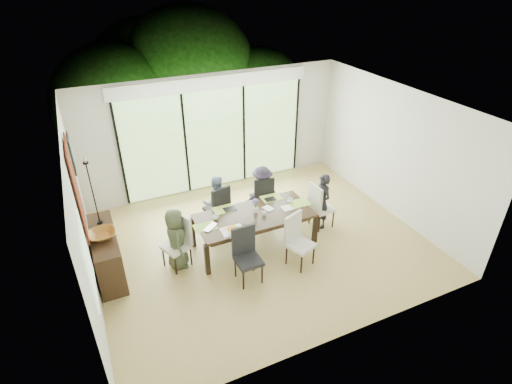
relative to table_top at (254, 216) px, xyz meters
name	(u,v)px	position (x,y,z in m)	size (l,w,h in m)	color
floor	(261,243)	(0.14, -0.02, -0.65)	(6.00, 5.00, 0.01)	olive
ceiling	(262,107)	(0.14, -0.02, 2.06)	(6.00, 5.00, 0.01)	white
wall_back	(215,133)	(0.14, 2.49, 0.70)	(6.00, 0.02, 2.70)	beige
wall_front	(346,268)	(0.14, -2.53, 0.70)	(6.00, 0.02, 2.70)	white
wall_left	(81,222)	(-2.87, -0.02, 0.70)	(0.02, 5.00, 2.70)	silver
wall_right	(395,152)	(3.15, -0.02, 0.70)	(0.02, 5.00, 2.70)	beige
glass_doors	(215,140)	(0.14, 2.45, 0.55)	(4.20, 0.02, 2.30)	#598C3F
blinds_header	(212,83)	(0.14, 2.44, 1.85)	(4.40, 0.06, 0.28)	white
mullion_a	(120,156)	(-1.96, 2.44, 0.55)	(0.05, 0.04, 2.30)	black
mullion_b	(186,145)	(-0.56, 2.44, 0.55)	(0.05, 0.04, 2.30)	black
mullion_c	(244,135)	(0.84, 2.44, 0.55)	(0.05, 0.04, 2.30)	black
mullion_d	(296,126)	(2.24, 2.44, 0.55)	(0.05, 0.04, 2.30)	black
side_window	(88,261)	(-2.83, -1.22, 0.85)	(0.02, 0.90, 1.00)	#8CAD7F
deck	(206,171)	(0.14, 3.38, -0.70)	(6.00, 1.80, 0.10)	brown
rail_top	(195,139)	(0.14, 4.18, -0.10)	(6.00, 0.08, 0.06)	brown
foliage_left	(115,105)	(-1.66, 5.18, 0.79)	(3.20, 3.20, 3.20)	#14380F
foliage_mid	(189,77)	(0.54, 5.78, 1.15)	(4.00, 4.00, 4.00)	#14380F
foliage_right	(257,95)	(2.34, 4.98, 0.61)	(2.80, 2.80, 2.80)	#14380F
foliage_far	(150,81)	(-0.46, 6.48, 0.97)	(3.60, 3.60, 3.60)	#14380F
table_top	(254,216)	(0.00, 0.00, 0.00)	(2.16, 0.99, 0.05)	black
table_apron	(254,219)	(0.00, 0.00, -0.08)	(1.98, 0.81, 0.09)	black
table_leg_fl	(207,259)	(-1.08, -0.43, -0.34)	(0.08, 0.08, 0.62)	black
table_leg_fr	(315,229)	(1.08, -0.43, -0.34)	(0.08, 0.08, 0.62)	black
table_leg_bl	(193,232)	(-1.08, 0.43, -0.34)	(0.08, 0.08, 0.62)	black
table_leg_br	(293,207)	(1.08, 0.43, -0.34)	(0.08, 0.08, 0.62)	black
chair_left_end	(176,243)	(-1.50, 0.00, -0.15)	(0.41, 0.41, 0.99)	silver
chair_right_end	(322,205)	(1.50, 0.00, -0.15)	(0.41, 0.41, 0.99)	silver
chair_far_left	(216,206)	(-0.45, 0.85, -0.15)	(0.41, 0.41, 0.99)	black
chair_far_right	(261,195)	(0.55, 0.85, -0.15)	(0.41, 0.41, 0.99)	black
chair_near_left	(248,257)	(-0.50, -0.87, -0.15)	(0.41, 0.41, 0.99)	black
chair_near_right	(301,242)	(0.50, -0.87, -0.15)	(0.41, 0.41, 0.99)	beige
person_left_end	(176,239)	(-1.48, 0.00, -0.07)	(0.54, 0.34, 1.16)	#3E472F
person_right_end	(322,201)	(1.48, 0.00, -0.07)	(0.54, 0.34, 1.16)	black
person_far_left	(216,203)	(-0.45, 0.83, -0.07)	(0.54, 0.34, 1.16)	#758AAA
person_far_right	(262,192)	(0.55, 0.83, -0.07)	(0.54, 0.34, 1.16)	#272030
placemat_left	(205,227)	(-0.95, 0.00, 0.03)	(0.40, 0.29, 0.01)	#79A139
placemat_right	(299,203)	(0.95, 0.00, 0.03)	(0.40, 0.29, 0.01)	#8FB23F
placemat_far_l	(224,209)	(-0.45, 0.40, 0.03)	(0.40, 0.29, 0.01)	#9CB340
placemat_far_r	(271,198)	(0.55, 0.40, 0.03)	(0.40, 0.29, 0.01)	#ADC747
placemat_paper	(233,230)	(-0.55, -0.30, 0.03)	(0.40, 0.29, 0.01)	white
tablet_far_l	(230,209)	(-0.35, 0.35, 0.04)	(0.23, 0.16, 0.01)	black
tablet_far_r	(270,199)	(0.50, 0.35, 0.04)	(0.22, 0.15, 0.01)	black
papers	(289,207)	(0.70, -0.05, 0.03)	(0.27, 0.20, 0.00)	white
platter_base	(233,230)	(-0.55, -0.30, 0.04)	(0.23, 0.23, 0.02)	white
platter_snacks	(233,229)	(-0.55, -0.30, 0.06)	(0.18, 0.18, 0.01)	orange
vase	(256,210)	(0.05, 0.05, 0.08)	(0.07, 0.07, 0.11)	silver
hyacinth_stems	(256,205)	(0.05, 0.05, 0.19)	(0.04, 0.04, 0.14)	#337226
hyacinth_blooms	(256,201)	(0.05, 0.05, 0.28)	(0.10, 0.10, 0.10)	#584DC1
laptop	(212,228)	(-0.85, -0.10, 0.04)	(0.30, 0.19, 0.02)	silver
cup_a	(216,217)	(-0.70, 0.15, 0.07)	(0.11, 0.11, 0.09)	white
cup_b	(264,213)	(0.15, -0.10, 0.07)	(0.09, 0.09, 0.08)	white
cup_c	(290,201)	(0.80, 0.10, 0.07)	(0.11, 0.11, 0.09)	white
book	(265,210)	(0.25, 0.05, 0.04)	(0.15, 0.20, 0.02)	white
sideboard	(107,253)	(-2.62, 0.32, -0.24)	(0.41, 1.45, 0.82)	black
bowl	(102,235)	(-2.62, 0.22, 0.22)	(0.43, 0.43, 0.11)	brown
candlestick_base	(100,222)	(-2.62, 0.67, 0.19)	(0.09, 0.09, 0.04)	black
candlestick_shaft	(93,194)	(-2.62, 0.67, 0.76)	(0.02, 0.02, 1.13)	black
candlestick_pan	(86,163)	(-2.62, 0.67, 1.32)	(0.09, 0.09, 0.03)	black
candle	(85,160)	(-2.62, 0.67, 1.38)	(0.03, 0.03, 0.09)	silver
tapestry	(76,189)	(-2.83, 0.38, 1.05)	(0.02, 1.00, 1.50)	maroon
art_frame	(71,153)	(-2.83, 1.68, 1.10)	(0.03, 0.55, 0.65)	black
art_canvas	(72,153)	(-2.81, 1.68, 1.10)	(0.01, 0.45, 0.55)	#1C585A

